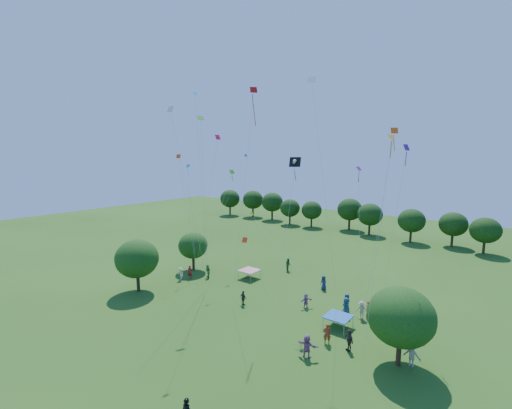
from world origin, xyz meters
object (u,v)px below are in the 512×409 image
object	(u,v)px
tent_red_stripe	(249,270)
red_high_kite	(250,130)
near_tree_east	(401,317)
near_tree_west	(137,259)
near_tree_north	(193,246)
tent_blue	(338,317)
pirate_kite	(294,165)

from	to	relation	value
tent_red_stripe	red_high_kite	bearing A→B (deg)	-49.81
near_tree_east	tent_red_stripe	world-z (taller)	near_tree_east
red_high_kite	near_tree_west	bearing A→B (deg)	-157.19
near_tree_north	near_tree_east	bearing A→B (deg)	-10.22
near_tree_west	near_tree_north	xyz separation A→B (m)	(-0.68, 8.99, -0.47)
near_tree_east	red_high_kite	size ratio (longest dim) A/B	0.29
tent_red_stripe	tent_blue	xyz separation A→B (m)	(14.39, -4.83, 0.00)
tent_blue	pirate_kite	distance (m)	14.80
near_tree_north	red_high_kite	bearing A→B (deg)	-15.99
tent_red_stripe	near_tree_west	bearing A→B (deg)	-123.29
near_tree_north	tent_blue	distance (m)	22.71
near_tree_west	red_high_kite	size ratio (longest dim) A/B	0.29
near_tree_west	tent_blue	xyz separation A→B (m)	(21.76, 6.39, -2.87)
near_tree_north	red_high_kite	distance (m)	19.94
pirate_kite	near_tree_north	bearing A→B (deg)	175.96
near_tree_west	tent_red_stripe	world-z (taller)	near_tree_west
near_tree_west	red_high_kite	world-z (taller)	red_high_kite
tent_red_stripe	pirate_kite	world-z (taller)	pirate_kite
pirate_kite	red_high_kite	xyz separation A→B (m)	(-3.53, -2.58, 3.40)
near_tree_west	tent_red_stripe	xyz separation A→B (m)	(7.37, 11.23, -2.87)
near_tree_east	red_high_kite	xyz separation A→B (m)	(-15.31, 1.37, 14.16)
tent_blue	tent_red_stripe	bearing A→B (deg)	161.43
near_tree_east	tent_blue	xyz separation A→B (m)	(-5.98, 2.53, -2.79)
near_tree_west	near_tree_north	bearing A→B (deg)	94.30
tent_blue	red_high_kite	world-z (taller)	red_high_kite
near_tree_west	red_high_kite	distance (m)	19.50
near_tree_north	tent_red_stripe	bearing A→B (deg)	15.55
near_tree_east	tent_red_stripe	distance (m)	21.84
near_tree_north	tent_red_stripe	size ratio (longest dim) A/B	2.37
pirate_kite	red_high_kite	bearing A→B (deg)	-143.85
near_tree_east	red_high_kite	distance (m)	20.90
near_tree_north	tent_blue	bearing A→B (deg)	-6.59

